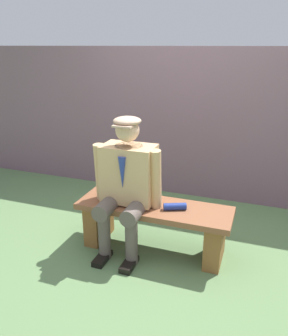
{
  "coord_description": "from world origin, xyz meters",
  "views": [
    {
      "loc": [
        -0.87,
        2.67,
        1.83
      ],
      "look_at": [
        0.1,
        0.0,
        0.81
      ],
      "focal_mm": 36.56,
      "sensor_mm": 36.0,
      "label": 1
    }
  ],
  "objects": [
    {
      "name": "seated_man",
      "position": [
        0.24,
        0.06,
        0.69
      ],
      "size": [
        0.64,
        0.61,
        1.26
      ],
      "color": "tan",
      "rests_on": "ground"
    },
    {
      "name": "stadium_wall",
      "position": [
        0.0,
        -1.45,
        0.91
      ],
      "size": [
        12.0,
        0.24,
        1.82
      ],
      "primitive_type": "cube",
      "color": "#715462",
      "rests_on": "ground"
    },
    {
      "name": "bench",
      "position": [
        0.0,
        0.0,
        0.3
      ],
      "size": [
        1.41,
        0.45,
        0.46
      ],
      "color": "brown",
      "rests_on": "ground"
    },
    {
      "name": "rolled_magazine",
      "position": [
        -0.2,
        0.02,
        0.49
      ],
      "size": [
        0.21,
        0.14,
        0.06
      ],
      "primitive_type": "cylinder",
      "rotation": [
        0.0,
        1.57,
        0.41
      ],
      "color": "navy",
      "rests_on": "bench"
    },
    {
      "name": "ground_plane",
      "position": [
        0.0,
        0.0,
        0.0
      ],
      "size": [
        30.0,
        30.0,
        0.0
      ],
      "primitive_type": "plane",
      "color": "#597A4A"
    }
  ]
}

